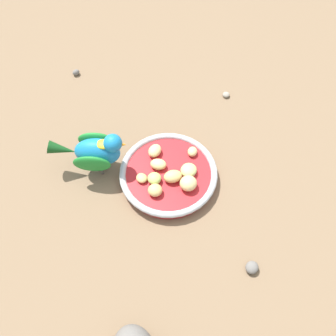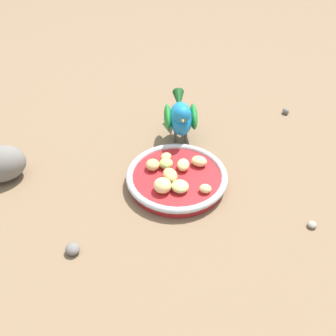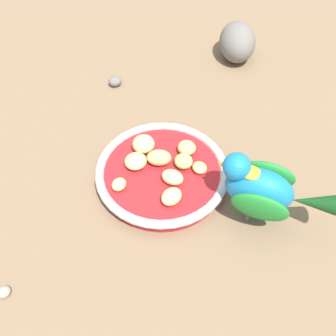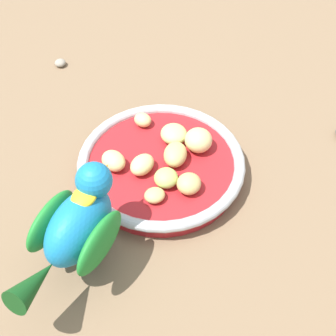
% 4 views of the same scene
% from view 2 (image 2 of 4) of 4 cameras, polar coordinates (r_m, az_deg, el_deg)
% --- Properties ---
extents(ground_plane, '(4.00, 4.00, 0.00)m').
position_cam_2_polar(ground_plane, '(0.86, 0.55, -2.30)').
color(ground_plane, '#7A6047').
extents(feeding_bowl, '(0.21, 0.21, 0.03)m').
position_cam_2_polar(feeding_bowl, '(0.85, 1.24, -1.43)').
color(feeding_bowl, '#AD1E23').
rests_on(feeding_bowl, ground_plane).
extents(apple_piece_0, '(0.04, 0.04, 0.02)m').
position_cam_2_polar(apple_piece_0, '(0.85, 2.14, 0.44)').
color(apple_piece_0, '#E5C67F').
rests_on(apple_piece_0, feeding_bowl).
extents(apple_piece_1, '(0.04, 0.04, 0.02)m').
position_cam_2_polar(apple_piece_1, '(0.81, 1.68, -2.59)').
color(apple_piece_1, '#C6D17A').
rests_on(apple_piece_1, feeding_bowl).
extents(apple_piece_2, '(0.05, 0.05, 0.03)m').
position_cam_2_polar(apple_piece_2, '(0.80, -0.98, -2.40)').
color(apple_piece_2, '#E5C67F').
rests_on(apple_piece_2, feeding_bowl).
extents(apple_piece_3, '(0.03, 0.03, 0.02)m').
position_cam_2_polar(apple_piece_3, '(0.81, 5.24, -2.89)').
color(apple_piece_3, '#E5C67F').
rests_on(apple_piece_3, feeding_bowl).
extents(apple_piece_4, '(0.05, 0.05, 0.02)m').
position_cam_2_polar(apple_piece_4, '(0.83, 0.10, -0.96)').
color(apple_piece_4, tan).
rests_on(apple_piece_4, feeding_bowl).
extents(apple_piece_5, '(0.04, 0.04, 0.02)m').
position_cam_2_polar(apple_piece_5, '(0.85, -2.17, 0.45)').
color(apple_piece_5, tan).
rests_on(apple_piece_5, feeding_bowl).
extents(apple_piece_6, '(0.03, 0.03, 0.01)m').
position_cam_2_polar(apple_piece_6, '(0.88, -0.26, 1.60)').
color(apple_piece_6, tan).
rests_on(apple_piece_6, feeding_bowl).
extents(apple_piece_7, '(0.04, 0.04, 0.02)m').
position_cam_2_polar(apple_piece_7, '(0.86, -0.28, 0.64)').
color(apple_piece_7, '#B2CC66').
rests_on(apple_piece_7, feeding_bowl).
extents(apple_piece_8, '(0.03, 0.03, 0.02)m').
position_cam_2_polar(apple_piece_8, '(0.87, 4.37, 0.95)').
color(apple_piece_8, '#E5C67F').
rests_on(apple_piece_8, feeding_bowl).
extents(parrot, '(0.11, 0.16, 0.12)m').
position_cam_2_polar(parrot, '(0.94, 1.80, 7.26)').
color(parrot, '#59544C').
rests_on(parrot, ground_plane).
extents(rock_large, '(0.12, 0.12, 0.08)m').
position_cam_2_polar(rock_large, '(0.92, -22.28, 0.52)').
color(rock_large, slate).
rests_on(rock_large, ground_plane).
extents(pebble_0, '(0.02, 0.02, 0.01)m').
position_cam_2_polar(pebble_0, '(0.82, 19.48, -7.62)').
color(pebble_0, gray).
rests_on(pebble_0, ground_plane).
extents(pebble_1, '(0.02, 0.02, 0.02)m').
position_cam_2_polar(pebble_1, '(1.11, 16.15, 7.66)').
color(pebble_1, slate).
rests_on(pebble_1, ground_plane).
extents(pebble_2, '(0.03, 0.03, 0.02)m').
position_cam_2_polar(pebble_2, '(0.75, -13.21, -10.99)').
color(pebble_2, slate).
rests_on(pebble_2, ground_plane).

